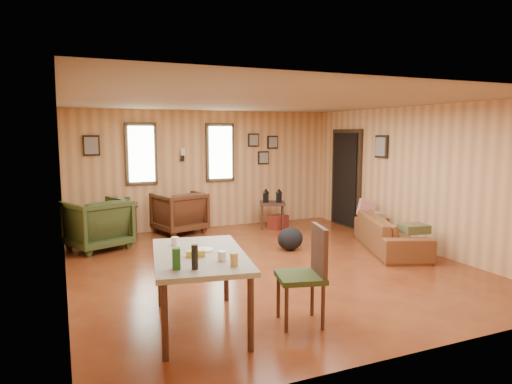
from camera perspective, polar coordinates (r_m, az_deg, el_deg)
room at (r=6.94m, az=1.70°, el=1.22°), size 5.54×6.04×2.44m
sofa at (r=7.95m, az=16.49°, el=-4.33°), size 1.24×2.00×0.75m
recliner_brown at (r=9.08m, az=-9.59°, el=-2.25°), size 1.06×1.02×0.89m
recliner_green at (r=8.14m, az=-19.25°, el=-3.52°), size 1.17×1.14×0.94m
end_table at (r=9.06m, az=-16.40°, el=-2.62°), size 0.67×0.63×0.75m
side_table at (r=9.34m, az=2.05°, el=-1.14°), size 0.68×0.68×0.83m
cooler at (r=9.39m, az=2.78°, el=-3.76°), size 0.45×0.39×0.27m
backpack at (r=7.69m, az=4.31°, el=-5.85°), size 0.52×0.44×0.38m
sofa_pillows at (r=8.05m, az=16.39°, el=-3.29°), size 0.63×1.76×0.36m
dining_table at (r=4.63m, az=-7.06°, el=-8.48°), size 1.13×1.62×0.98m
dining_chair at (r=4.75m, az=6.49°, el=-9.58°), size 0.56×0.56×1.02m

